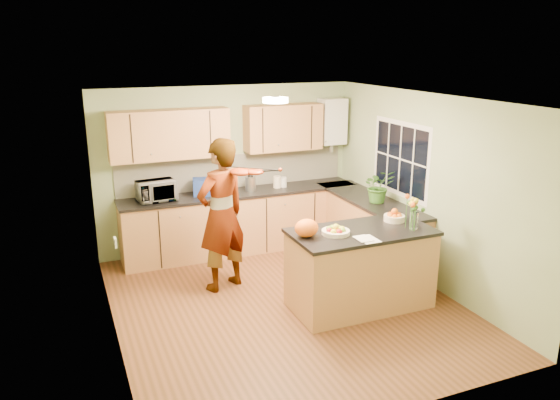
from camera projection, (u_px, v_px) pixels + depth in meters
name	position (u px, v px, depth m)	size (l,w,h in m)	color
floor	(285.00, 304.00, 6.72)	(4.50, 4.50, 0.00)	#523117
ceiling	(286.00, 99.00, 6.03)	(4.00, 4.50, 0.02)	silver
wall_back	(228.00, 168.00, 8.37)	(4.00, 0.02, 2.50)	gray
wall_front	(395.00, 282.00, 4.38)	(4.00, 0.02, 2.50)	gray
wall_left	(108.00, 228.00, 5.64)	(0.02, 4.50, 2.50)	gray
wall_right	(426.00, 190.00, 7.11)	(0.02, 4.50, 2.50)	gray
back_counter	(241.00, 221.00, 8.36)	(3.64, 0.62, 0.94)	#AE7845
right_counter	(369.00, 230.00, 7.97)	(0.62, 2.24, 0.94)	#AE7845
splashback	(234.00, 171.00, 8.41)	(3.60, 0.02, 0.52)	white
upper_cabinets	(219.00, 131.00, 7.99)	(3.20, 0.34, 0.70)	#AE7845
boiler	(332.00, 121.00, 8.68)	(0.40, 0.30, 0.86)	silver
window_right	(400.00, 159.00, 7.56)	(0.01, 1.30, 1.05)	silver
light_switch	(115.00, 242.00, 5.10)	(0.02, 0.09, 0.09)	silver
ceiling_lamp	(275.00, 100.00, 6.31)	(0.30, 0.30, 0.07)	#FFEABF
peninsula_island	(360.00, 268.00, 6.56)	(1.70, 0.87, 0.97)	#AE7845
fruit_dish	(336.00, 230.00, 6.28)	(0.33, 0.33, 0.11)	beige
orange_bowl	(394.00, 216.00, 6.74)	(0.26, 0.26, 0.15)	beige
flower_vase	(415.00, 204.00, 6.40)	(0.24, 0.24, 0.45)	silver
orange_bag	(307.00, 228.00, 6.18)	(0.28, 0.24, 0.21)	orange
papers	(368.00, 239.00, 6.12)	(0.20, 0.27, 0.01)	white
violinist	(222.00, 215.00, 6.93)	(0.72, 0.47, 1.98)	#DA9C85
violin	(241.00, 172.00, 6.64)	(0.67, 0.27, 0.13)	#511405
microwave	(156.00, 191.00, 7.71)	(0.52, 0.35, 0.29)	silver
blue_box	(204.00, 187.00, 8.01)	(0.31, 0.23, 0.25)	navy
kettle	(251.00, 183.00, 8.23)	(0.16, 0.16, 0.30)	#B4B4B8
jar_cream	(277.00, 182.00, 8.43)	(0.12, 0.12, 0.18)	beige
jar_white	(284.00, 182.00, 8.47)	(0.10, 0.10, 0.15)	silver
potted_plant	(379.00, 186.00, 7.61)	(0.42, 0.37, 0.47)	#386D24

